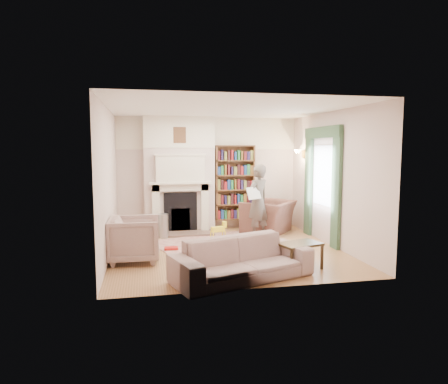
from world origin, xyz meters
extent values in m
plane|color=brown|center=(0.00, 0.00, 0.00)|extent=(4.50, 4.50, 0.00)
plane|color=white|center=(0.00, 0.00, 2.80)|extent=(4.50, 4.50, 0.00)
plane|color=beige|center=(0.00, 2.25, 1.40)|extent=(4.50, 0.00, 4.50)
plane|color=beige|center=(0.00, -2.25, 1.40)|extent=(4.50, 0.00, 4.50)
plane|color=beige|center=(-2.25, 0.00, 1.40)|extent=(0.00, 4.50, 4.50)
plane|color=beige|center=(2.25, 0.00, 1.40)|extent=(0.00, 4.50, 4.50)
cube|color=beige|center=(-0.75, 2.08, 1.40)|extent=(1.70, 0.35, 2.80)
cube|color=silver|center=(-0.75, 1.79, 1.22)|extent=(1.47, 0.24, 0.05)
cube|color=black|center=(-0.75, 1.88, 0.50)|extent=(0.80, 0.06, 0.96)
cube|color=silver|center=(-0.75, 1.81, 1.55)|extent=(1.15, 0.18, 0.62)
cube|color=brown|center=(0.65, 2.12, 1.18)|extent=(1.00, 0.24, 1.85)
cube|color=silver|center=(2.23, 0.40, 1.45)|extent=(0.02, 0.90, 1.30)
cube|color=#2F4931|center=(2.20, -0.30, 1.20)|extent=(0.07, 0.32, 2.40)
cube|color=#2F4931|center=(2.20, 1.10, 1.20)|extent=(0.07, 0.32, 2.40)
cube|color=#2F4931|center=(2.19, 0.40, 2.38)|extent=(0.09, 1.70, 0.24)
cube|color=beige|center=(0.02, 0.49, 0.01)|extent=(3.13, 2.73, 0.01)
imported|color=#442E24|center=(1.34, 1.46, 0.39)|extent=(1.56, 1.58, 0.77)
imported|color=#B0A391|center=(-1.78, -0.44, 0.41)|extent=(0.92, 0.89, 0.81)
imported|color=#AB9B8D|center=(-0.12, -1.80, 0.32)|extent=(2.36, 1.51, 0.64)
imported|color=#564C44|center=(0.89, 0.86, 0.84)|extent=(0.73, 0.67, 1.68)
cube|color=silver|center=(0.74, 0.66, 1.07)|extent=(0.39, 0.30, 0.26)
cylinder|color=#9B9DA2|center=(-1.19, 1.39, 0.28)|extent=(0.28, 0.28, 0.55)
cube|color=#E5CC51|center=(-0.61, 0.16, 0.03)|extent=(0.43, 0.43, 0.03)
cube|color=red|center=(-1.09, 0.22, 0.04)|extent=(0.27, 0.18, 0.04)
cube|color=red|center=(-0.02, -0.55, 0.02)|extent=(0.30, 0.28, 0.02)
cube|color=red|center=(0.34, -0.37, 0.02)|extent=(0.24, 0.19, 0.02)
camera|label=1|loc=(-1.58, -7.69, 2.04)|focal=32.00mm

